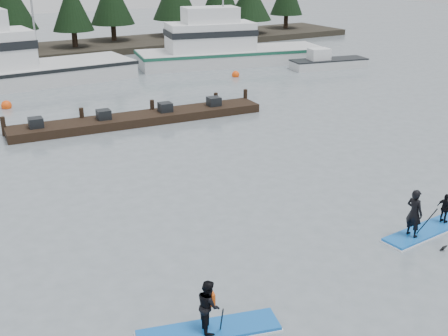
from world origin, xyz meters
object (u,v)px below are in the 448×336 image
fishing_boat_medium (227,56)px  paddleboard_solo (209,317)px  paddleboard_duo (425,219)px  floating_dock (140,119)px

fishing_boat_medium → paddleboard_solo: fishing_boat_medium is taller
paddleboard_solo → paddleboard_duo: 8.80m
fishing_boat_medium → floating_dock: size_ratio=1.16×
floating_dock → fishing_boat_medium: bearing=48.6°
floating_dock → paddleboard_duo: paddleboard_duo is taller
floating_dock → paddleboard_solo: 18.86m
paddleboard_solo → paddleboard_duo: (8.75, 0.95, 0.05)m
paddleboard_solo → paddleboard_duo: paddleboard_duo is taller
fishing_boat_medium → floating_dock: fishing_boat_medium is taller
paddleboard_solo → fishing_boat_medium: bearing=73.6°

